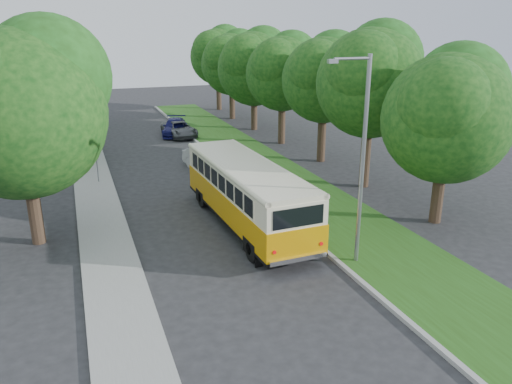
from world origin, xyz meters
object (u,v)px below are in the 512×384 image
object	(u,v)px
lamppost_near	(361,156)
lamppost_far	(85,105)
car_blue	(175,127)
vintage_bus	(247,195)
car_silver	(228,172)
car_grey	(179,129)
car_white	(207,160)

from	to	relation	value
lamppost_near	lamppost_far	distance (m)	20.53
lamppost_far	car_blue	distance (m)	11.44
lamppost_far	vintage_bus	xyz separation A→B (m)	(6.23, -13.43, -2.58)
vintage_bus	car_silver	size ratio (longest dim) A/B	2.44
car_silver	lamppost_near	bearing A→B (deg)	-81.27
lamppost_near	vintage_bus	world-z (taller)	lamppost_near
car_grey	lamppost_near	bearing A→B (deg)	-93.30
vintage_bus	car_silver	world-z (taller)	vintage_bus
vintage_bus	car_blue	bearing A→B (deg)	84.84
lamppost_far	car_silver	distance (m)	10.57
lamppost_far	car_white	size ratio (longest dim) A/B	1.72
vintage_bus	car_blue	xyz separation A→B (m)	(1.09, 21.52, -0.85)
lamppost_near	car_white	size ratio (longest dim) A/B	1.84
car_silver	car_white	bearing A→B (deg)	99.26
car_silver	car_blue	xyz separation A→B (m)	(-0.12, 14.79, -0.04)
lamppost_near	car_grey	bearing A→B (deg)	93.05
vintage_bus	lamppost_far	bearing A→B (deg)	112.64
car_silver	car_grey	xyz separation A→B (m)	(0.09, 14.00, -0.09)
vintage_bus	car_grey	xyz separation A→B (m)	(1.29, 20.73, -0.90)
car_white	car_blue	xyz separation A→B (m)	(0.31, 11.62, -0.03)
vintage_bus	car_grey	size ratio (longest dim) A/B	2.26
lamppost_near	car_grey	xyz separation A→B (m)	(-1.38, 25.81, -3.73)
car_white	car_blue	bearing A→B (deg)	74.94
lamppost_far	vintage_bus	size ratio (longest dim) A/B	0.72
car_blue	lamppost_near	bearing A→B (deg)	-71.13
vintage_bus	car_white	xyz separation A→B (m)	(0.78, 9.90, -0.82)
lamppost_far	car_white	distance (m)	8.55
lamppost_near	car_grey	size ratio (longest dim) A/B	1.75
lamppost_near	car_silver	world-z (taller)	lamppost_near
car_silver	car_grey	bearing A→B (deg)	91.25
car_grey	car_white	bearing A→B (deg)	-99.09
lamppost_near	car_silver	distance (m)	12.44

